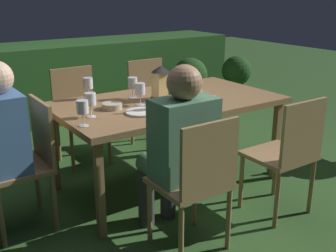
{
  "coord_description": "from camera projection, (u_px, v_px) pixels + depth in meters",
  "views": [
    {
      "loc": [
        -1.8,
        -2.65,
        1.56
      ],
      "look_at": [
        0.0,
        0.0,
        0.51
      ],
      "focal_mm": 44.98,
      "sensor_mm": 36.0,
      "label": 1
    }
  ],
  "objects": [
    {
      "name": "ground_plane",
      "position": [
        168.0,
        183.0,
        3.54
      ],
      "size": [
        16.0,
        16.0,
        0.0
      ],
      "primitive_type": "plane",
      "color": "#2D5123"
    },
    {
      "name": "dining_table",
      "position": [
        168.0,
        106.0,
        3.33
      ],
      "size": [
        1.76,
        0.98,
        0.72
      ],
      "color": "olive",
      "rests_on": "ground"
    },
    {
      "name": "chair_head_near",
      "position": [
        27.0,
        159.0,
        2.78
      ],
      "size": [
        0.4,
        0.42,
        0.87
      ],
      "color": "#937047",
      "rests_on": "ground"
    },
    {
      "name": "chair_side_left_a",
      "position": [
        196.0,
        179.0,
        2.48
      ],
      "size": [
        0.42,
        0.4,
        0.87
      ],
      "color": "#937047",
      "rests_on": "ground"
    },
    {
      "name": "person_in_green",
      "position": [
        177.0,
        146.0,
        2.59
      ],
      "size": [
        0.38,
        0.47,
        1.15
      ],
      "color": "#4C7A5B",
      "rests_on": "ground"
    },
    {
      "name": "chair_side_right_b",
      "position": [
        152.0,
        99.0,
        4.29
      ],
      "size": [
        0.42,
        0.4,
        0.87
      ],
      "color": "#937047",
      "rests_on": "ground"
    },
    {
      "name": "chair_side_left_b",
      "position": [
        287.0,
        152.0,
        2.9
      ],
      "size": [
        0.42,
        0.4,
        0.87
      ],
      "color": "#937047",
      "rests_on": "ground"
    },
    {
      "name": "chair_side_right_a",
      "position": [
        79.0,
        111.0,
        3.87
      ],
      "size": [
        0.42,
        0.4,
        0.87
      ],
      "color": "#937047",
      "rests_on": "ground"
    },
    {
      "name": "lantern_centerpiece",
      "position": [
        161.0,
        81.0,
        3.3
      ],
      "size": [
        0.15,
        0.15,
        0.27
      ],
      "color": "black",
      "rests_on": "dining_table"
    },
    {
      "name": "green_bottle_on_table",
      "position": [
        173.0,
        95.0,
        3.02
      ],
      "size": [
        0.07,
        0.07,
        0.29
      ],
      "color": "#1E5B2D",
      "rests_on": "dining_table"
    },
    {
      "name": "wine_glass_a",
      "position": [
        133.0,
        84.0,
        3.33
      ],
      "size": [
        0.08,
        0.08,
        0.17
      ],
      "color": "silver",
      "rests_on": "dining_table"
    },
    {
      "name": "wine_glass_b",
      "position": [
        140.0,
        90.0,
        3.13
      ],
      "size": [
        0.08,
        0.08,
        0.17
      ],
      "color": "silver",
      "rests_on": "dining_table"
    },
    {
      "name": "wine_glass_c",
      "position": [
        90.0,
        100.0,
        2.84
      ],
      "size": [
        0.08,
        0.08,
        0.17
      ],
      "color": "silver",
      "rests_on": "dining_table"
    },
    {
      "name": "wine_glass_d",
      "position": [
        83.0,
        108.0,
        2.65
      ],
      "size": [
        0.08,
        0.08,
        0.17
      ],
      "color": "silver",
      "rests_on": "dining_table"
    },
    {
      "name": "wine_glass_e",
      "position": [
        88.0,
        84.0,
        3.32
      ],
      "size": [
        0.08,
        0.08,
        0.17
      ],
      "color": "silver",
      "rests_on": "dining_table"
    },
    {
      "name": "plate_a",
      "position": [
        142.0,
        112.0,
        2.96
      ],
      "size": [
        0.23,
        0.23,
        0.01
      ],
      "primitive_type": "cylinder",
      "color": "white",
      "rests_on": "dining_table"
    },
    {
      "name": "plate_b",
      "position": [
        204.0,
        98.0,
        3.33
      ],
      "size": [
        0.22,
        0.22,
        0.01
      ],
      "primitive_type": "cylinder",
      "color": "white",
      "rests_on": "dining_table"
    },
    {
      "name": "bowl_olives",
      "position": [
        112.0,
        106.0,
        3.06
      ],
      "size": [
        0.15,
        0.15,
        0.04
      ],
      "color": "#BCAD8E",
      "rests_on": "dining_table"
    },
    {
      "name": "bowl_bread",
      "position": [
        192.0,
        89.0,
        3.57
      ],
      "size": [
        0.16,
        0.16,
        0.05
      ],
      "color": "#BCAD8E",
      "rests_on": "dining_table"
    },
    {
      "name": "hedge_backdrop",
      "position": [
        61.0,
        80.0,
        5.27
      ],
      "size": [
        4.69,
        0.84,
        0.92
      ],
      "primitive_type": "cube",
      "color": "#234C1E",
      "rests_on": "ground"
    },
    {
      "name": "potted_plant_by_hedge",
      "position": [
        190.0,
        81.0,
        5.42
      ],
      "size": [
        0.45,
        0.45,
        0.72
      ],
      "color": "brown",
      "rests_on": "ground"
    },
    {
      "name": "potted_plant_corner",
      "position": [
        236.0,
        76.0,
        5.75
      ],
      "size": [
        0.4,
        0.4,
        0.69
      ],
      "color": "brown",
      "rests_on": "ground"
    }
  ]
}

